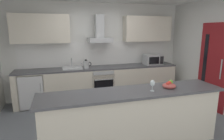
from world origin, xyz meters
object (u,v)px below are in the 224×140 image
(sink, at_px, (72,68))
(range_hood, at_px, (100,34))
(fruit_bowl, at_px, (169,85))
(refrigerator, at_px, (33,90))
(kettle, at_px, (86,64))
(microwave, at_px, (153,59))
(oven, at_px, (101,83))
(wine_glass, at_px, (152,84))

(sink, relative_size, range_hood, 0.69)
(fruit_bowl, bearing_deg, sink, 121.96)
(fruit_bowl, bearing_deg, refrigerator, 137.01)
(sink, bearing_deg, kettle, -7.25)
(refrigerator, xyz_separation_m, range_hood, (1.76, 0.13, 1.36))
(microwave, bearing_deg, refrigerator, 179.56)
(range_hood, xyz_separation_m, fruit_bowl, (0.64, -2.37, -0.80))
(oven, bearing_deg, microwave, -1.05)
(oven, height_order, kettle, kettle)
(range_hood, distance_m, fruit_bowl, 2.58)
(oven, bearing_deg, wine_glass, -82.86)
(microwave, height_order, kettle, microwave)
(kettle, bearing_deg, oven, 4.69)
(kettle, bearing_deg, range_hood, 21.68)
(microwave, distance_m, range_hood, 1.70)
(microwave, height_order, fruit_bowl, microwave)
(range_hood, bearing_deg, fruit_bowl, -74.83)
(microwave, height_order, range_hood, range_hood)
(wine_glass, bearing_deg, oven, 97.14)
(refrigerator, xyz_separation_m, microwave, (3.28, -0.03, 0.62))
(oven, xyz_separation_m, sink, (-0.76, 0.01, 0.47))
(microwave, relative_size, kettle, 1.73)
(microwave, relative_size, wine_glass, 2.81)
(fruit_bowl, bearing_deg, oven, 106.00)
(refrigerator, height_order, microwave, microwave)
(range_hood, bearing_deg, oven, -90.00)
(kettle, xyz_separation_m, range_hood, (0.41, 0.16, 0.78))
(microwave, distance_m, kettle, 1.94)
(fruit_bowl, bearing_deg, kettle, 115.51)
(oven, relative_size, kettle, 2.77)
(microwave, distance_m, sink, 2.29)
(refrigerator, height_order, kettle, kettle)
(range_hood, bearing_deg, sink, -171.15)
(sink, height_order, range_hood, range_hood)
(refrigerator, xyz_separation_m, fruit_bowl, (2.40, -2.24, 0.56))
(wine_glass, bearing_deg, kettle, 107.09)
(microwave, relative_size, sink, 1.00)
(oven, height_order, refrigerator, oven)
(range_hood, height_order, fruit_bowl, range_hood)
(microwave, xyz_separation_m, range_hood, (-1.53, 0.16, 0.74))
(oven, bearing_deg, sink, 179.17)
(refrigerator, height_order, sink, sink)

